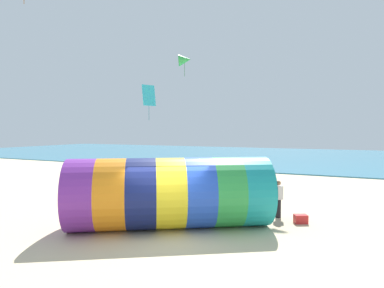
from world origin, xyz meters
TOP-DOWN VIEW (x-y plane):
  - ground_plane at (0.00, 0.00)m, footprint 120.00×120.00m
  - sea at (0.00, 39.32)m, footprint 120.00×40.00m
  - giant_inflatable_tube at (-0.35, 0.89)m, footprint 8.02×6.55m
  - kite_handler at (3.15, 4.31)m, footprint 0.42×0.40m
  - kite_green_delta at (-7.90, 16.92)m, footprint 1.56×1.52m
  - kite_cyan_diamond at (-7.98, 11.16)m, footprint 0.69×1.10m
  - bystander_mid_beach at (-2.95, 8.51)m, footprint 0.37×0.42m
  - cooler_box at (4.18, 3.77)m, footprint 0.63×0.56m

SIDE VIEW (x-z plane):
  - ground_plane at x=0.00m, z-range 0.00..0.00m
  - sea at x=0.00m, z-range 0.00..0.10m
  - cooler_box at x=4.18m, z-range 0.00..0.36m
  - bystander_mid_beach at x=-2.95m, z-range 0.01..1.62m
  - kite_handler at x=3.15m, z-range 0.01..1.65m
  - giant_inflatable_tube at x=-0.35m, z-range 0.00..2.76m
  - kite_cyan_diamond at x=-7.98m, z-range 5.08..7.76m
  - kite_green_delta at x=-7.90m, z-range 9.10..11.17m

